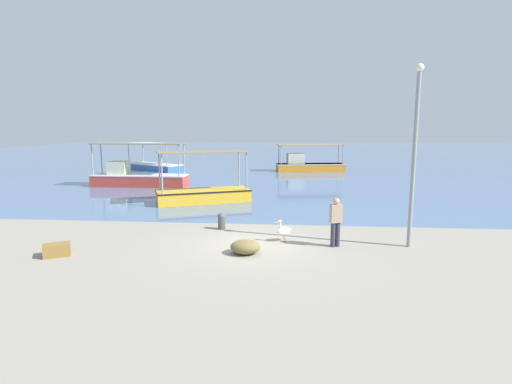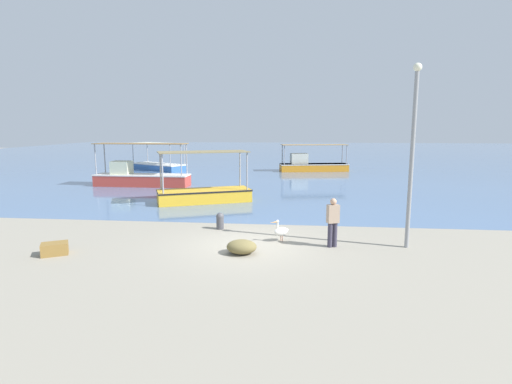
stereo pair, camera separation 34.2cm
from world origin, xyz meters
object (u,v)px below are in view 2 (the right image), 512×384
fishing_boat_center (158,165)px  net_pile (242,247)px  fisherman_standing (333,221)px  lamp_post (413,147)px  fishing_boat_far_right (311,164)px  mooring_bollard (220,220)px  pelican (281,231)px  fishing_boat_near_right (140,176)px  cargo_crate (55,249)px  fishing_boat_outer (204,192)px

fishing_boat_center → net_pile: fishing_boat_center is taller
fisherman_standing → net_pile: fisherman_standing is taller
fisherman_standing → lamp_post: bearing=5.0°
fishing_boat_far_right → net_pile: 25.05m
lamp_post → mooring_bollard: bearing=165.4°
pelican → fisherman_standing: bearing=-16.2°
mooring_bollard → fisherman_standing: 4.75m
fishing_boat_near_right → cargo_crate: 15.28m
fisherman_standing → net_pile: bearing=-160.7°
lamp_post → mooring_bollard: lamp_post is taller
pelican → fishing_boat_outer: bearing=122.1°
pelican → cargo_crate: bearing=-162.2°
fishing_boat_center → fisherman_standing: 27.64m
mooring_bollard → fisherman_standing: bearing=-24.9°
fishing_boat_outer → fishing_boat_near_right: (-5.85, 5.47, 0.13)m
fishing_boat_center → mooring_bollard: fishing_boat_center is taller
mooring_bollard → fisherman_standing: fisherman_standing is taller
fisherman_standing → net_pile: (-2.98, -1.04, -0.68)m
fishing_boat_near_right → cargo_crate: bearing=-78.0°
pelican → mooring_bollard: (-2.50, 1.48, -0.02)m
fishing_boat_outer → mooring_bollard: 6.04m
fisherman_standing → fishing_boat_near_right: bearing=132.7°
pelican → cargo_crate: (-7.16, -2.30, -0.18)m
cargo_crate → fisherman_standing: bearing=11.3°
fishing_boat_far_right → fishing_boat_near_right: bearing=-138.8°
fishing_boat_far_right → fishing_boat_center: fishing_boat_center is taller
fishing_boat_far_right → cargo_crate: bearing=-109.3°
fishing_boat_center → fishing_boat_near_right: 10.64m
fishing_boat_outer → fishing_boat_near_right: bearing=136.9°
pelican → mooring_bollard: pelican is taller
fishing_boat_center → fishing_boat_near_right: bearing=-77.1°
fishing_boat_far_right → net_pile: fishing_boat_far_right is taller
fishing_boat_outer → cargo_crate: 9.85m
mooring_bollard → cargo_crate: mooring_bollard is taller
mooring_bollard → cargo_crate: 6.00m
fishing_boat_center → mooring_bollard: bearing=-64.6°
fishing_boat_far_right → fishing_boat_outer: bearing=-111.4°
fishing_boat_near_right → pelican: (10.35, -12.64, -0.29)m
lamp_post → fisherman_standing: lamp_post is taller
fishing_boat_far_right → mooring_bollard: 22.26m
net_pile → cargo_crate: (-5.96, -0.74, -0.03)m
fishing_boat_center → lamp_post: lamp_post is taller
fishing_boat_outer → fisherman_standing: fishing_boat_outer is taller
fishing_boat_center → cargo_crate: fishing_boat_center is taller
pelican → net_pile: pelican is taller
fishing_boat_outer → lamp_post: lamp_post is taller
pelican → mooring_bollard: 2.91m
fisherman_standing → fishing_boat_outer: bearing=129.2°
fishing_boat_outer → fishing_boat_far_right: bearing=68.6°
fishing_boat_far_right → fishing_boat_outer: 17.33m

